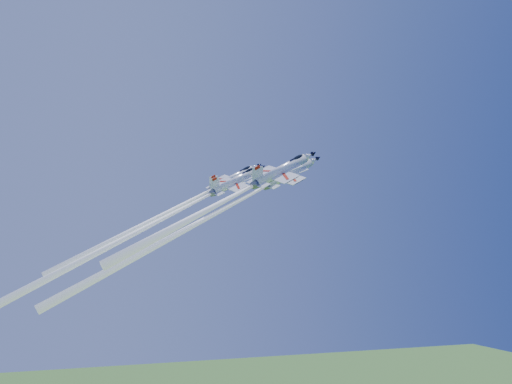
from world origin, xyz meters
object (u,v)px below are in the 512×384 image
object	(u,v)px
jet_left	(169,212)
jet_right	(226,200)
jet_lead	(204,219)
jet_slot	(147,227)

from	to	relation	value
jet_left	jet_right	xyz separation A→B (m)	(7.99, -15.51, 1.28)
jet_lead	jet_slot	xyz separation A→B (m)	(-11.38, -0.53, -1.67)
jet_right	jet_slot	size ratio (longest dim) A/B	0.84
jet_left	jet_right	distance (m)	17.50
jet_right	jet_slot	xyz separation A→B (m)	(-13.63, 7.13, -4.95)
jet_lead	jet_slot	size ratio (longest dim) A/B	1.09
jet_lead	jet_left	xyz separation A→B (m)	(-5.74, 7.85, 2.00)
jet_lead	jet_right	distance (m)	8.63
jet_left	jet_slot	size ratio (longest dim) A/B	0.87
jet_lead	jet_right	xyz separation A→B (m)	(2.25, -7.66, 3.28)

